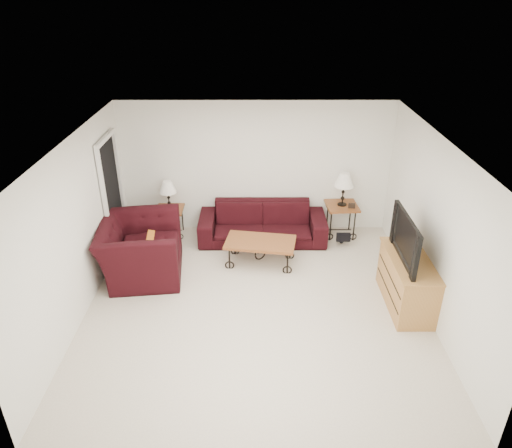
{
  "coord_description": "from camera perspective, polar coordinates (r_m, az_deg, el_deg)",
  "views": [
    {
      "loc": [
        -0.01,
        -5.79,
        4.34
      ],
      "look_at": [
        0.0,
        0.7,
        1.0
      ],
      "focal_mm": 33.17,
      "sensor_mm": 36.0,
      "label": 1
    }
  ],
  "objects": [
    {
      "name": "television",
      "position": [
        7.0,
        18.43,
        -1.68
      ],
      "size": [
        0.15,
        1.17,
        0.67
      ],
      "primitive_type": "imported",
      "rotation": [
        0.0,
        0.0,
        -1.57
      ],
      "color": "black",
      "rests_on": "tv_stand"
    },
    {
      "name": "wall_left",
      "position": [
        7.02,
        -20.86,
        -0.81
      ],
      "size": [
        0.02,
        5.0,
        2.5
      ],
      "primitive_type": "cube",
      "color": "white",
      "rests_on": "ground"
    },
    {
      "name": "doorway",
      "position": [
        8.51,
        -16.9,
        3.04
      ],
      "size": [
        0.08,
        0.94,
        2.04
      ],
      "primitive_type": "cube",
      "color": "black",
      "rests_on": "ground"
    },
    {
      "name": "photo_frame_right",
      "position": [
        8.83,
        11.47,
        2.18
      ],
      "size": [
        0.13,
        0.03,
        0.1
      ],
      "primitive_type": "cube",
      "rotation": [
        0.0,
        0.0,
        -0.14
      ],
      "color": "black",
      "rests_on": "side_table_right"
    },
    {
      "name": "lamp_left",
      "position": [
        8.87,
        -10.52,
        3.44
      ],
      "size": [
        0.31,
        0.31,
        0.55
      ],
      "primitive_type": null,
      "rotation": [
        0.0,
        0.0,
        0.01
      ],
      "color": "black",
      "rests_on": "side_table_left"
    },
    {
      "name": "lamp_right",
      "position": [
        8.83,
        10.49,
        4.14
      ],
      "size": [
        0.38,
        0.38,
        0.63
      ],
      "primitive_type": null,
      "rotation": [
        0.0,
        0.0,
        0.07
      ],
      "color": "black",
      "rests_on": "side_table_right"
    },
    {
      "name": "wall_front",
      "position": [
        4.51,
        0.04,
        -15.97
      ],
      "size": [
        5.0,
        0.02,
        2.5
      ],
      "primitive_type": "cube",
      "color": "white",
      "rests_on": "ground"
    },
    {
      "name": "tv_stand",
      "position": [
        7.36,
        17.75,
        -6.66
      ],
      "size": [
        0.54,
        1.31,
        0.78
      ],
      "primitive_type": "cube",
      "color": "#B38042",
      "rests_on": "ground"
    },
    {
      "name": "coffee_table",
      "position": [
        8.08,
        0.52,
        -3.43
      ],
      "size": [
        1.25,
        0.8,
        0.44
      ],
      "primitive_type": "cube",
      "rotation": [
        0.0,
        0.0,
        -0.16
      ],
      "color": "brown",
      "rests_on": "ground"
    },
    {
      "name": "wall_right",
      "position": [
        7.02,
        20.86,
        -0.79
      ],
      "size": [
        0.02,
        5.0,
        2.5
      ],
      "primitive_type": "cube",
      "color": "white",
      "rests_on": "ground"
    },
    {
      "name": "backpack",
      "position": [
        8.81,
        10.38,
        -0.9
      ],
      "size": [
        0.39,
        0.31,
        0.5
      ],
      "primitive_type": "ellipsoid",
      "rotation": [
        0.0,
        0.0,
        0.02
      ],
      "color": "black",
      "rests_on": "ground"
    },
    {
      "name": "armchair",
      "position": [
        7.92,
        -13.72,
        -2.94
      ],
      "size": [
        1.4,
        1.56,
        0.93
      ],
      "primitive_type": "imported",
      "rotation": [
        0.0,
        0.0,
        1.68
      ],
      "color": "black",
      "rests_on": "ground"
    },
    {
      "name": "ceiling",
      "position": [
        6.07,
        0.01,
        9.61
      ],
      "size": [
        5.0,
        5.0,
        0.0
      ],
      "primitive_type": "plane",
      "color": "white",
      "rests_on": "wall_back"
    },
    {
      "name": "ground",
      "position": [
        7.23,
        0.0,
        -9.62
      ],
      "size": [
        5.0,
        5.0,
        0.0
      ],
      "primitive_type": "plane",
      "color": "beige",
      "rests_on": "ground"
    },
    {
      "name": "side_table_left",
      "position": [
        9.11,
        -10.23,
        0.26
      ],
      "size": [
        0.51,
        0.51,
        0.55
      ],
      "primitive_type": "cube",
      "rotation": [
        0.0,
        0.0,
        0.01
      ],
      "color": "brown",
      "rests_on": "ground"
    },
    {
      "name": "sofa",
      "position": [
        8.77,
        0.78,
        0.12
      ],
      "size": [
        2.34,
        0.91,
        0.68
      ],
      "primitive_type": "imported",
      "color": "black",
      "rests_on": "ground"
    },
    {
      "name": "throw_pillow",
      "position": [
        7.81,
        -12.77,
        -2.78
      ],
      "size": [
        0.16,
        0.43,
        0.42
      ],
      "primitive_type": "cube",
      "rotation": [
        0.0,
        0.0,
        1.68
      ],
      "color": "#BC5B18",
      "rests_on": "armchair"
    },
    {
      "name": "wall_back",
      "position": [
        8.85,
        -0.01,
        6.79
      ],
      "size": [
        5.0,
        0.02,
        2.5
      ],
      "primitive_type": "cube",
      "color": "white",
      "rests_on": "ground"
    },
    {
      "name": "side_table_right",
      "position": [
        9.09,
        10.16,
        0.49
      ],
      "size": [
        0.61,
        0.61,
        0.63
      ],
      "primitive_type": "cube",
      "rotation": [
        0.0,
        0.0,
        0.07
      ],
      "color": "brown",
      "rests_on": "ground"
    },
    {
      "name": "photo_frame_left",
      "position": [
        8.86,
        -11.51,
        1.68
      ],
      "size": [
        0.11,
        0.03,
        0.09
      ],
      "primitive_type": "cube",
      "rotation": [
        0.0,
        0.0,
        0.18
      ],
      "color": "black",
      "rests_on": "side_table_left"
    }
  ]
}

